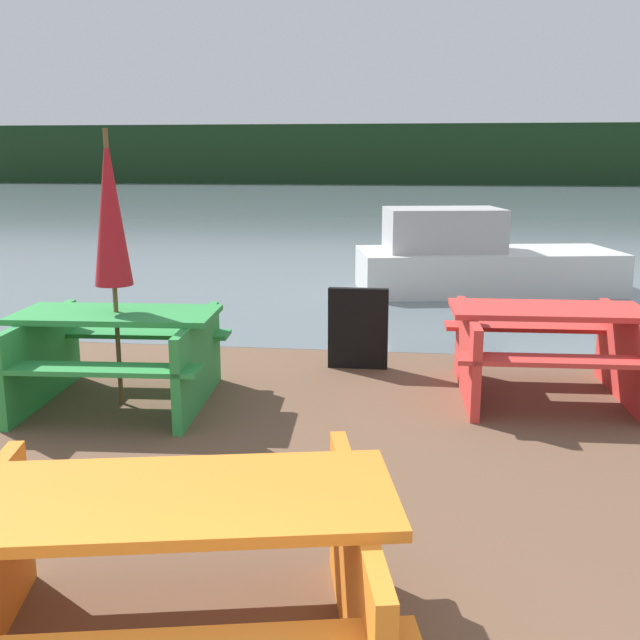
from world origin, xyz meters
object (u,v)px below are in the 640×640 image
boat (477,261)px  picnic_table_green (118,349)px  umbrella_crimson (110,210)px  signboard (358,328)px  picnic_table_orange (164,563)px  picnic_table_red (546,344)px

boat → picnic_table_green: bearing=-131.0°
umbrella_crimson → signboard: (1.79, 1.25, -1.15)m
signboard → boat: bearing=71.8°
picnic_table_green → umbrella_crimson: 1.08m
picnic_table_orange → umbrella_crimson: 3.48m
boat → signboard: size_ratio=5.16×
picnic_table_green → signboard: size_ratio=2.16×
umbrella_crimson → signboard: bearing=35.0°
picnic_table_green → umbrella_crimson: umbrella_crimson is taller
umbrella_crimson → boat: umbrella_crimson is taller
picnic_table_red → boat: (-0.18, 4.88, -0.01)m
picnic_table_green → boat: (3.18, 5.47, -0.00)m
picnic_table_green → signboard: signboard is taller
picnic_table_orange → picnic_table_red: 4.09m
picnic_table_green → signboard: 2.19m
picnic_table_green → picnic_table_red: 3.41m
boat → signboard: bearing=-119.1°
umbrella_crimson → signboard: umbrella_crimson is taller
picnic_table_orange → signboard: size_ratio=2.64×
picnic_table_green → picnic_table_red: (3.36, 0.59, 0.00)m
picnic_table_green → umbrella_crimson: size_ratio=0.76×
umbrella_crimson → picnic_table_green: bearing=180.0°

